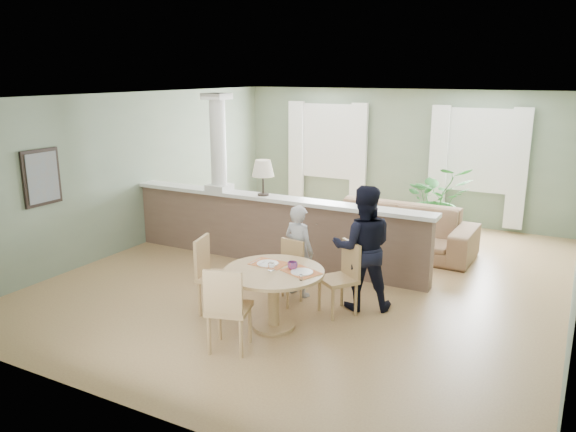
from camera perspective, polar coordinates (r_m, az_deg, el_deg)
The scene contains 12 objects.
ground at distance 8.68m, azimuth 2.89°, elevation -6.02°, with size 8.00×8.00×0.00m, color tan.
room_shell at distance 8.80m, azimuth 4.62°, elevation 6.43°, with size 7.02×8.02×2.71m.
pony_wall at distance 9.07m, azimuth -2.15°, elevation -0.41°, with size 5.32×0.38×2.70m.
sofa at distance 9.84m, azimuth 10.56°, elevation -1.30°, with size 2.76×1.08×0.80m, color #7C6243.
houseplant at distance 11.00m, azimuth 14.91°, elevation 1.59°, with size 1.22×1.06×1.35m, color #286227.
dining_table at distance 6.77m, azimuth -1.40°, elevation -6.73°, with size 1.22×1.22×0.83m.
chair_far_boy at distance 7.57m, azimuth -0.01°, elevation -5.37°, with size 0.43×0.43×0.84m.
chair_far_man at distance 7.24m, azimuth 5.60°, elevation -5.93°, with size 0.59×0.59×0.94m.
chair_near at distance 6.24m, azimuth -6.23°, elevation -9.06°, with size 0.56×0.56×1.00m.
chair_side at distance 7.29m, azimuth -7.76°, elevation -5.60°, with size 0.54×0.54×0.99m.
child_person at distance 7.73m, azimuth 1.12°, elevation -3.54°, with size 0.47×0.31×1.29m, color #ACACB1.
man_person at distance 7.33m, azimuth 7.61°, elevation -3.21°, with size 0.80×0.62×1.65m, color black.
Camera 1 is at (3.44, -7.37, 3.03)m, focal length 35.00 mm.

